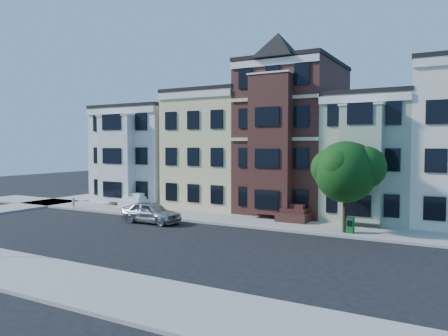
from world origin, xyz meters
The scene contains 11 objects.
ground centered at (0.00, 0.00, 0.00)m, with size 120.00×120.00×0.00m, color black.
far_sidewalk centered at (0.00, 8.00, 0.07)m, with size 60.00×4.00×0.15m, color #9E9B93.
near_sidewalk centered at (0.00, -8.00, 0.07)m, with size 60.00×4.00×0.15m, color #9E9B93.
house_white centered at (-15.00, 14.50, 4.50)m, with size 8.00×9.00×9.00m, color silver.
house_yellow centered at (-7.00, 14.50, 5.00)m, with size 7.00×9.00×10.00m, color beige.
house_brown centered at (0.00, 14.50, 6.00)m, with size 7.00×9.00×12.00m, color #421F19.
house_green centered at (6.50, 14.50, 4.50)m, with size 6.00×9.00×9.00m, color #99A78D.
street_tree centered at (6.10, 7.07, 3.65)m, with size 6.01×6.01×6.99m, color #164A14, non-canonical shape.
parked_car centered at (-6.93, 4.39, 0.77)m, with size 1.81×4.50×1.53m, color #AAAEB2.
newspaper_box centered at (6.45, 7.01, 0.63)m, with size 0.44×0.39×0.97m, color #0E561F.
fire_hydrant centered at (-16.96, 6.30, 0.50)m, with size 0.25×0.25×0.71m, color beige.
Camera 1 is at (12.66, -20.00, 5.55)m, focal length 35.00 mm.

